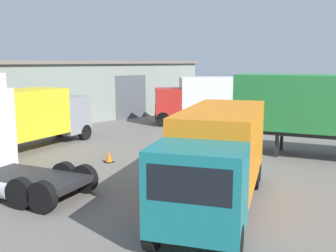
{
  "coord_description": "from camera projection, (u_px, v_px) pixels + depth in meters",
  "views": [
    {
      "loc": [
        -14.06,
        -12.16,
        4.75
      ],
      "look_at": [
        -1.01,
        1.78,
        1.6
      ],
      "focal_mm": 42.0,
      "sensor_mm": 36.0,
      "label": 1
    }
  ],
  "objects": [
    {
      "name": "ground_plane",
      "position": [
        208.0,
        161.0,
        19.02
      ],
      "size": [
        60.0,
        60.0,
        0.0
      ],
      "primitive_type": "plane",
      "color": "slate"
    },
    {
      "name": "warehouse_building",
      "position": [
        40.0,
        91.0,
        31.56
      ],
      "size": [
        28.53,
        8.43,
        4.8
      ],
      "color": "gray",
      "rests_on": "ground_plane"
    },
    {
      "name": "box_truck_grey",
      "position": [
        23.0,
        116.0,
        21.03
      ],
      "size": [
        8.62,
        4.94,
        3.25
      ],
      "rotation": [
        0.0,
        0.0,
        0.33
      ],
      "color": "gray",
      "rests_on": "ground_plane"
    },
    {
      "name": "box_truck_red",
      "position": [
        208.0,
        98.0,
        29.92
      ],
      "size": [
        7.49,
        6.73,
        3.57
      ],
      "rotation": [
        0.0,
        0.0,
        2.46
      ],
      "color": "red",
      "rests_on": "ground_plane"
    },
    {
      "name": "box_truck_teal",
      "position": [
        218.0,
        153.0,
        12.76
      ],
      "size": [
        7.99,
        6.01,
        3.18
      ],
      "rotation": [
        0.0,
        0.0,
        -2.62
      ],
      "color": "#197075",
      "rests_on": "ground_plane"
    },
    {
      "name": "gravel_pile",
      "position": [
        302.0,
        118.0,
        28.07
      ],
      "size": [
        2.99,
        2.99,
        1.54
      ],
      "color": "#565147",
      "rests_on": "ground_plane"
    },
    {
      "name": "traffic_cone",
      "position": [
        109.0,
        157.0,
        18.67
      ],
      "size": [
        0.4,
        0.4,
        0.55
      ],
      "color": "black",
      "rests_on": "ground_plane"
    }
  ]
}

